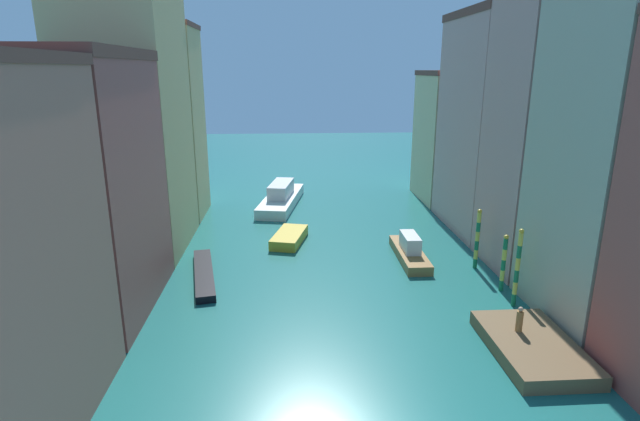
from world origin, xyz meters
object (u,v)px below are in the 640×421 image
Objects in this scene: mooring_pole_1 at (504,262)px; motorboat_1 at (410,251)px; waterfront_dock at (532,347)px; gondola_black at (204,274)px; vaporetto_white at (281,197)px; motorboat_0 at (289,237)px; person_on_dock at (520,320)px; mooring_pole_0 at (517,267)px; mooring_pole_2 at (477,238)px.

mooring_pole_1 reaches higher than motorboat_1.
waterfront_dock is 0.78× the size of gondola_black.
gondola_black is at bearing -105.41° from vaporetto_white.
motorboat_1 is (9.50, -4.51, 0.22)m from motorboat_0.
motorboat_0 is (-12.34, 17.51, -1.01)m from person_on_dock.
person_on_dock is at bearing -77.69° from motorboat_1.
motorboat_0 is at bearing 154.62° from motorboat_1.
motorboat_0 is (0.82, -12.34, -0.46)m from vaporetto_white.
gondola_black is (-18.54, 10.30, -1.19)m from person_on_dock.
waterfront_dock is at bearing -104.87° from mooring_pole_0.
motorboat_1 is (10.32, -16.84, -0.24)m from vaporetto_white.
motorboat_0 is 0.76× the size of motorboat_1.
person_on_dock is 21.25m from gondola_black.
person_on_dock is 0.26× the size of motorboat_0.
vaporetto_white reaches higher than gondola_black.
gondola_black is at bearing 150.94° from person_on_dock.
person_on_dock is 21.45m from motorboat_0.
motorboat_1 is at bearing 102.31° from person_on_dock.
gondola_black is (-20.34, 5.82, -2.36)m from mooring_pole_0.
person_on_dock is 4.97m from mooring_pole_0.
person_on_dock is 0.28× the size of mooring_pole_0.
mooring_pole_1 is at bearing -37.02° from motorboat_0.
motorboat_1 is at bearing 127.37° from mooring_pole_1.
mooring_pole_0 reaches higher than motorboat_1.
mooring_pole_0 is 19.35m from motorboat_0.
person_on_dock is at bearing -98.70° from mooring_pole_2.
vaporetto_white is (-13.51, 30.83, 0.50)m from waterfront_dock.
waterfront_dock is at bearing -30.86° from gondola_black.
mooring_pole_1 is at bearing -85.77° from mooring_pole_2.
mooring_pole_2 is at bearing -52.16° from vaporetto_white.
vaporetto_white is 12.37m from motorboat_0.
motorboat_0 is at bearing 124.45° from waterfront_dock.
vaporetto_white is at bearing 121.49° from motorboat_1.
motorboat_1 is at bearing 102.84° from waterfront_dock.
motorboat_0 is at bearing 125.17° from person_on_dock.
vaporetto_white is 1.42× the size of gondola_black.
waterfront_dock is at bearing -96.31° from mooring_pole_2.
vaporetto_white is (-14.96, 25.37, -1.72)m from mooring_pole_0.
mooring_pole_2 is 0.63× the size of motorboat_1.
mooring_pole_0 is (1.80, 4.48, 1.17)m from person_on_dock.
mooring_pole_0 reaches higher than gondola_black.
motorboat_0 is (-13.99, 6.72, -1.92)m from mooring_pole_2.
waterfront_dock reaches higher than gondola_black.
mooring_pole_2 is 15.64m from motorboat_0.
person_on_dock is 0.36× the size of mooring_pole_1.
motorboat_0 is at bearing 154.33° from mooring_pole_2.
person_on_dock is 0.16× the size of gondola_black.
gondola_black is at bearing -130.72° from motorboat_0.
vaporetto_white is at bearing 113.79° from person_on_dock.
gondola_black is at bearing 170.13° from mooring_pole_1.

